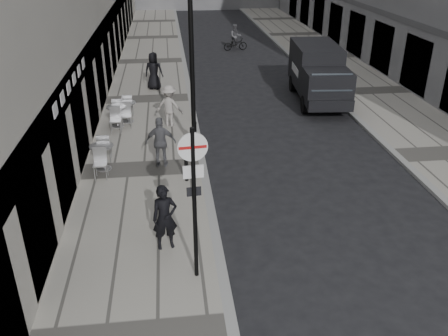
# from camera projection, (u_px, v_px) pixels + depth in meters

# --- Properties ---
(sidewalk) EXTENTS (4.00, 60.00, 0.12)m
(sidewalk) POSITION_uv_depth(u_px,v_px,m) (149.00, 100.00, 22.82)
(sidewalk) COLOR gray
(sidewalk) RESTS_ON ground
(far_sidewalk) EXTENTS (4.00, 60.00, 0.12)m
(far_sidewalk) POSITION_uv_depth(u_px,v_px,m) (368.00, 92.00, 23.99)
(far_sidewalk) COLOR gray
(far_sidewalk) RESTS_ON ground
(walking_man) EXTENTS (0.69, 0.52, 1.72)m
(walking_man) POSITION_uv_depth(u_px,v_px,m) (165.00, 218.00, 11.61)
(walking_man) COLOR black
(walking_man) RESTS_ON sidewalk
(sign_post) EXTENTS (0.63, 0.12, 3.66)m
(sign_post) POSITION_uv_depth(u_px,v_px,m) (194.00, 186.00, 9.95)
(sign_post) COLOR black
(sign_post) RESTS_ON sidewalk
(lamppost) EXTENTS (0.28, 0.28, 6.25)m
(lamppost) POSITION_uv_depth(u_px,v_px,m) (192.00, 55.00, 15.84)
(lamppost) COLOR black
(lamppost) RESTS_ON sidewalk
(bollard_near) EXTENTS (0.12, 0.12, 0.93)m
(bollard_near) POSITION_uv_depth(u_px,v_px,m) (195.00, 135.00, 17.43)
(bollard_near) COLOR black
(bollard_near) RESTS_ON sidewalk
(bollard_far) EXTENTS (0.12, 0.12, 0.87)m
(bollard_far) POSITION_uv_depth(u_px,v_px,m) (186.00, 168.00, 15.02)
(bollard_far) COLOR black
(bollard_far) RESTS_ON sidewalk
(panel_van) EXTENTS (2.45, 5.54, 2.54)m
(panel_van) POSITION_uv_depth(u_px,v_px,m) (318.00, 71.00, 22.35)
(panel_van) COLOR black
(panel_van) RESTS_ON ground
(cyclist) EXTENTS (1.70, 0.78, 1.77)m
(cyclist) POSITION_uv_depth(u_px,v_px,m) (235.00, 40.00, 32.47)
(cyclist) COLOR black
(cyclist) RESTS_ON ground
(pedestrian_a) EXTENTS (1.05, 0.51, 1.74)m
(pedestrian_a) POSITION_uv_depth(u_px,v_px,m) (161.00, 142.00, 15.80)
(pedestrian_a) COLOR #58585D
(pedestrian_a) RESTS_ON sidewalk
(pedestrian_b) EXTENTS (1.26, 1.01, 1.71)m
(pedestrian_b) POSITION_uv_depth(u_px,v_px,m) (169.00, 106.00, 19.18)
(pedestrian_b) COLOR #A7A09A
(pedestrian_b) RESTS_ON sidewalk
(pedestrian_c) EXTENTS (1.00, 0.75, 1.86)m
(pedestrian_c) POSITION_uv_depth(u_px,v_px,m) (154.00, 71.00, 23.80)
(pedestrian_c) COLOR black
(pedestrian_c) RESTS_ON sidewalk
(cafe_table_near) EXTENTS (0.79, 1.78, 1.01)m
(cafe_table_near) POSITION_uv_depth(u_px,v_px,m) (102.00, 155.00, 15.72)
(cafe_table_near) COLOR #BABABC
(cafe_table_near) RESTS_ON sidewalk
(cafe_table_mid) EXTENTS (0.79, 1.79, 1.02)m
(cafe_table_mid) POSITION_uv_depth(u_px,v_px,m) (117.00, 115.00, 19.24)
(cafe_table_mid) COLOR silver
(cafe_table_mid) RESTS_ON sidewalk
(cafe_table_far) EXTENTS (0.78, 1.77, 1.01)m
(cafe_table_far) POSITION_uv_depth(u_px,v_px,m) (127.00, 110.00, 19.72)
(cafe_table_far) COLOR #BCBCBE
(cafe_table_far) RESTS_ON sidewalk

